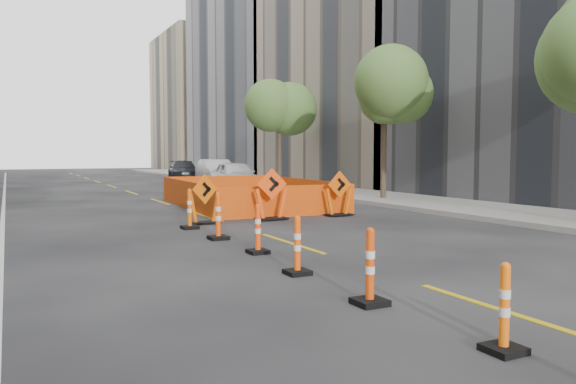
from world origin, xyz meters
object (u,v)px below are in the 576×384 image
channelizer_2 (370,266)px  parked_car_mid (216,172)px  chevron_sign_left (204,199)px  chevron_sign_right (339,193)px  channelizer_4 (258,229)px  parked_car_near (235,176)px  channelizer_3 (297,245)px  chevron_sign_center (271,194)px  parked_car_far (183,171)px  channelizer_1 (505,308)px  channelizer_5 (218,216)px  channelizer_6 (190,209)px

channelizer_2 → parked_car_mid: bearing=74.8°
chevron_sign_left → chevron_sign_right: size_ratio=0.98×
channelizer_4 → parked_car_near: parked_car_near is taller
parked_car_mid → channelizer_3: bearing=-100.2°
chevron_sign_center → parked_car_far: chevron_sign_center is taller
channelizer_3 → parked_car_far: bearing=77.2°
channelizer_4 → chevron_sign_left: chevron_sign_left is taller
channelizer_1 → parked_car_near: (6.47, 24.12, 0.34)m
parked_car_mid → chevron_sign_left: bearing=-104.1°
channelizer_5 → channelizer_6: 2.09m
channelizer_3 → channelizer_2: bearing=-90.1°
parked_car_far → channelizer_4: bearing=-91.5°
channelizer_4 → chevron_sign_right: 7.08m
channelizer_2 → channelizer_6: (0.04, 8.37, 0.02)m
channelizer_6 → chevron_sign_right: bearing=9.0°
channelizer_4 → parked_car_mid: bearing=72.7°
parked_car_far → channelizer_3: bearing=-91.0°
channelizer_6 → chevron_sign_right: chevron_sign_right is taller
chevron_sign_left → channelizer_1: bearing=-111.6°
channelizer_6 → chevron_sign_left: chevron_sign_left is taller
chevron_sign_left → channelizer_2: bearing=-113.3°
channelizer_3 → channelizer_4: size_ratio=0.98×
chevron_sign_center → parked_car_mid: size_ratio=0.32×
channelizer_5 → chevron_sign_right: size_ratio=0.76×
chevron_sign_center → chevron_sign_right: (2.39, 0.02, -0.05)m
channelizer_5 → parked_car_far: size_ratio=0.22×
chevron_sign_right → parked_car_mid: parked_car_mid is taller
parked_car_near → parked_car_mid: bearing=87.5°
channelizer_5 → parked_car_far: bearing=75.5°
channelizer_6 → parked_car_near: size_ratio=0.23×
channelizer_4 → parked_car_near: bearing=70.1°
channelizer_1 → parked_car_near: 24.98m
channelizer_5 → chevron_sign_center: chevron_sign_center is taller
channelizer_3 → channelizer_5: (0.10, 4.19, 0.06)m
chevron_sign_right → parked_car_near: parked_car_near is taller
channelizer_2 → channelizer_3: channelizer_2 is taller
channelizer_2 → channelizer_5: bearing=89.1°
channelizer_3 → channelizer_6: size_ratio=0.92×
channelizer_1 → chevron_sign_right: size_ratio=0.64×
channelizer_1 → parked_car_far: (7.11, 36.22, 0.26)m
chevron_sign_right → channelizer_3: bearing=-129.7°
channelizer_4 → chevron_sign_left: (0.53, 5.01, 0.21)m
channelizer_4 → channelizer_5: 2.10m
channelizer_3 → channelizer_5: 4.19m
channelizer_2 → parked_car_mid: parked_car_mid is taller
channelizer_2 → parked_car_far: bearing=78.0°
parked_car_near → parked_car_far: parked_car_near is taller
channelizer_4 → chevron_sign_left: size_ratio=0.71×
channelizer_1 → parked_car_mid: parked_car_mid is taller
channelizer_1 → channelizer_2: bearing=94.8°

